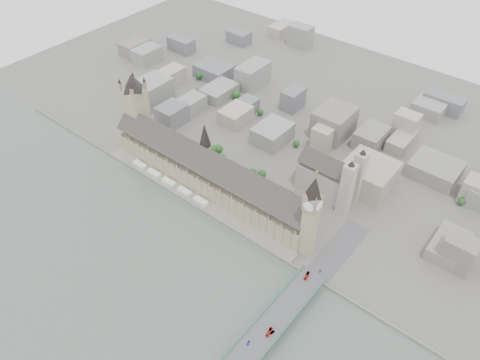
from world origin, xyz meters
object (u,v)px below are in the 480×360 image
Objects in this scene: elizabeth_tower at (311,212)px; red_bus_south at (269,332)px; red_bus_north at (307,276)px; car_blue at (248,343)px; victoria_tower at (136,108)px; westminster_abbey at (330,177)px; palace_of_westminster at (209,172)px; westminster_bridge at (268,330)px; car_silver at (272,332)px; car_approach at (320,271)px.

red_bus_south is (27.64, -99.43, -46.52)m from elizabeth_tower.
red_bus_north is 86.56m from car_blue.
victoria_tower is 288.39m from red_bus_north.
westminster_abbey is 6.71× the size of red_bus_north.
palace_of_westminster is 0.82× the size of westminster_bridge.
westminster_abbey reaches higher than car_silver.
car_approach is (-0.38, 80.93, -0.68)m from red_bus_south.
car_blue reaches higher than westminster_bridge.
victoria_tower reaches higher than red_bus_south.
car_blue is at bearing -80.38° from elizabeth_tower.
victoria_tower is at bearing 129.95° from car_blue.
palace_of_westminster reaches higher than westminster_bridge.
westminster_bridge is 77.28m from car_approach.
palace_of_westminster is 28.01× the size of red_bus_south.
victoria_tower reaches higher than car_silver.
westminster_bridge is (162.00, -107.20, -17.58)m from palace_of_westminster.
elizabeth_tower is at bearing 104.11° from westminster_bridge.
westminster_bridge is at bearing -75.89° from elizabeth_tower.
elizabeth_tower is 24.34× the size of car_approach.
victoria_tower reaches higher than red_bus_north.
elizabeth_tower reaches higher than westminster_bridge.
elizabeth_tower is 1.58× the size of westminster_abbey.
elizabeth_tower is at bearing -3.96° from victoria_tower.
car_silver is at bearing -21.95° from westminster_bridge.
red_bus_south is (6.86, -68.09, -0.09)m from red_bus_north.
victoria_tower is 313.74m from red_bus_south.
westminster_abbey is at bearing 16.50° from victoria_tower.
palace_of_westminster is at bearing -145.83° from westminster_abbey.
car_approach reaches higher than westminster_bridge.
red_bus_south is at bearing 43.32° from car_blue.
victoria_tower is at bearing 156.81° from red_bus_north.
car_blue is (279.99, -135.89, -44.22)m from victoria_tower.
westminster_abbey reaches higher than palace_of_westminster.
car_approach is (54.34, -105.50, -14.19)m from westminster_abbey.
westminster_abbey is 119.52m from car_approach.
car_approach is at bearing 61.66° from car_blue.
red_bus_south is at bearing -22.21° from victoria_tower.
palace_of_westminster is 200.67m from car_silver.
red_bus_south reaches higher than car_approach.
westminster_abbey is 210.70m from car_blue.
car_blue is (157.99, -129.59, -11.72)m from palace_of_westminster.
palace_of_westminster is at bearing 116.48° from car_blue.
car_approach is (-2.48, 79.31, -0.07)m from car_silver.
car_silver is (29.74, -97.81, -47.12)m from elizabeth_tower.
car_blue is 99.66m from car_approach.
red_bus_north reaches higher than car_approach.
palace_of_westminster is at bearing 146.51° from westminster_bridge.
westminster_abbey is at bearing 107.29° from elizabeth_tower.
palace_of_westminster is at bearing 148.83° from car_approach.
red_bus_north is at bearing -9.97° from victoria_tower.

